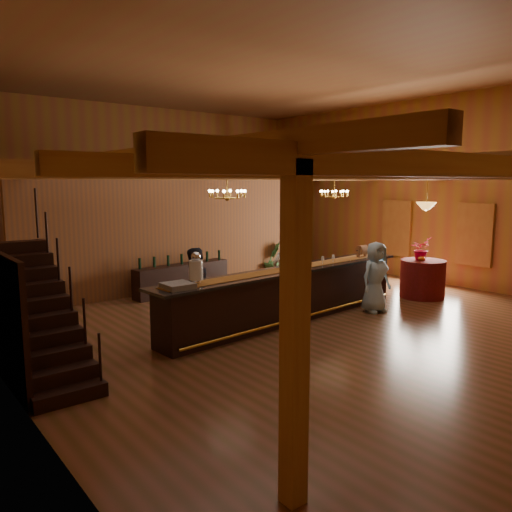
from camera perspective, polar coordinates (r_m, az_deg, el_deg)
floor at (r=11.84m, az=2.28°, el=-6.27°), size 14.00×14.00×0.00m
ceiling at (r=11.73m, az=2.45°, el=20.71°), size 14.00×14.00×0.00m
wall_back at (r=17.38m, az=-12.99°, el=7.37°), size 12.00×0.10×5.50m
wall_right at (r=16.03m, az=18.99°, el=7.06°), size 0.10×14.00×5.50m
beam_grid at (r=11.85m, az=0.75°, el=9.57°), size 11.90×13.90×0.39m
support_posts at (r=11.17m, az=4.00°, el=1.19°), size 9.20×10.20×3.20m
partition_wall at (r=14.11m, az=-8.54°, el=2.42°), size 9.00×0.18×3.10m
window_right_front at (r=15.24m, az=23.72°, el=2.24°), size 0.12×1.05×1.75m
window_right_back at (r=16.61m, az=15.80°, el=3.09°), size 0.12×1.05×1.75m
staircase at (r=8.44m, az=-23.51°, el=-6.01°), size 1.00×2.80×2.00m
backroom_boxes at (r=16.09m, az=-11.37°, el=-0.59°), size 4.10×0.60×1.10m
tasting_bar at (r=10.95m, az=3.84°, el=-4.37°), size 6.91×1.40×1.16m
beverage_dispenser at (r=9.23m, az=-6.87°, el=-1.44°), size 0.26×0.26×0.60m
glass_rack_tray at (r=8.92m, az=-8.93°, el=-3.38°), size 0.50×0.50×0.10m
raffle_drum at (r=12.76m, az=12.02°, el=0.66°), size 0.34×0.24×0.30m
bar_bottle_0 at (r=10.94m, az=3.57°, el=-0.58°), size 0.07×0.07×0.30m
bar_bottle_1 at (r=11.03m, az=4.01°, el=-0.51°), size 0.07×0.07×0.30m
bar_bottle_2 at (r=11.05m, az=4.10°, el=-0.50°), size 0.07×0.07×0.30m
backbar_shelf at (r=13.75m, az=-8.45°, el=-2.58°), size 2.88×0.72×0.80m
round_table at (r=13.81m, az=18.49°, el=-2.48°), size 1.14×1.14×0.99m
chandelier_left at (r=10.82m, az=-3.31°, el=7.13°), size 0.80×0.80×0.59m
chandelier_right at (r=14.39m, az=8.92°, el=7.10°), size 0.80×0.80×0.66m
pendant_lamp at (r=13.60m, az=18.87°, el=5.44°), size 0.52×0.52×0.90m
bartender at (r=11.87m, az=3.13°, el=-1.97°), size 0.64×0.44×1.73m
staff_second at (r=10.45m, az=-7.12°, el=-3.61°), size 0.95×0.83×1.67m
guest at (r=11.90m, az=13.50°, el=-2.36°), size 0.85×0.60×1.65m
floor_plant at (r=15.88m, az=1.88°, el=-0.44°), size 0.76×0.71×1.11m
table_flowers at (r=13.68m, az=18.31°, el=0.80°), size 0.64×0.58×0.60m
table_vase at (r=13.57m, az=18.39°, el=0.07°), size 0.16×0.16×0.29m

